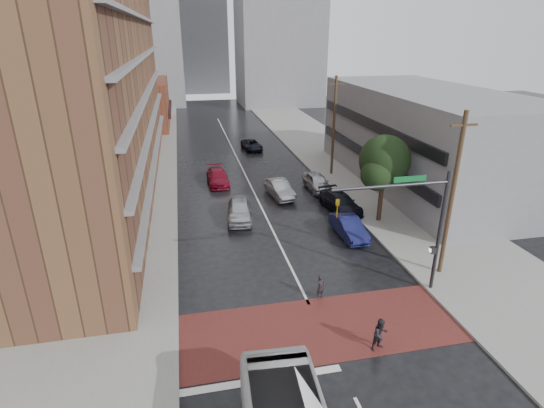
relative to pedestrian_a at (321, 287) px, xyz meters
name	(u,v)px	position (x,y,z in m)	size (l,w,h in m)	color
ground	(324,334)	(-0.78, -3.00, -0.72)	(160.00, 160.00, 0.00)	black
crosswalk	(321,328)	(-0.78, -2.50, -0.71)	(14.00, 5.00, 0.02)	maroon
sidewalk_west	(130,184)	(-12.28, 22.00, -0.64)	(9.00, 90.00, 0.15)	gray
sidewalk_east	(352,170)	(10.72, 22.00, -0.64)	(9.00, 90.00, 0.15)	gray
apartment_block	(76,30)	(-14.78, 21.00, 13.28)	(10.00, 44.00, 28.00)	brown
storefront_west	(142,104)	(-12.78, 51.00, 2.78)	(8.00, 16.00, 7.00)	brown
building_east	(424,137)	(15.72, 17.00, 3.78)	(11.00, 26.00, 9.00)	gray
distant_tower_west	(133,20)	(-14.78, 75.00, 15.28)	(18.00, 16.00, 32.00)	gray
distant_tower_east	(279,9)	(13.22, 69.00, 17.28)	(16.00, 14.00, 36.00)	gray
distant_tower_center	(201,41)	(-0.78, 92.00, 11.28)	(12.00, 10.00, 24.00)	gray
street_tree	(384,163)	(7.74, 9.03, 4.02)	(4.20, 4.10, 6.90)	#332319
signal_mast	(418,217)	(5.06, -0.50, 4.02)	(6.50, 0.30, 7.20)	#2D2D33
utility_pole_near	(452,196)	(8.02, 1.00, 4.42)	(1.60, 0.26, 10.00)	#473321
utility_pole_far	(334,126)	(8.02, 21.00, 4.42)	(1.60, 0.26, 10.00)	#473321
pedestrian_a	(321,287)	(0.00, 0.00, 0.00)	(0.52, 0.34, 1.43)	black
pedestrian_b	(381,334)	(1.45, -4.50, 0.10)	(0.80, 0.62, 1.64)	black
car_travel_a	(239,210)	(-2.93, 11.63, 0.09)	(1.90, 4.73, 1.61)	#B6B8BF
car_travel_b	(279,189)	(1.30, 15.94, 0.03)	(1.58, 4.54, 1.50)	#ABAEB3
car_travel_c	(218,177)	(-3.83, 20.59, -0.01)	(1.97, 4.85, 1.41)	maroon
suv_travel	(252,145)	(1.59, 32.87, -0.10)	(2.03, 4.41, 1.23)	black
car_parked_near	(349,227)	(4.42, 7.00, 0.00)	(1.53, 4.38, 1.44)	#16194E
car_parked_mid	(340,202)	(5.52, 11.68, 0.01)	(2.05, 5.04, 1.46)	black
car_parked_far	(317,182)	(5.16, 16.90, 0.06)	(1.83, 4.55, 1.55)	#AFB0B7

